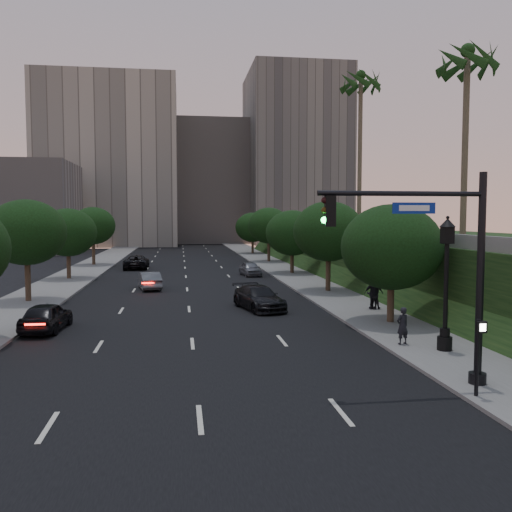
{
  "coord_description": "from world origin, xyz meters",
  "views": [
    {
      "loc": [
        -0.48,
        -18.58,
        5.57
      ],
      "look_at": [
        3.31,
        8.48,
        3.6
      ],
      "focal_mm": 38.0,
      "sensor_mm": 36.0,
      "label": 1
    }
  ],
  "objects": [
    {
      "name": "tree_left_d",
      "position": [
        -10.3,
        45.0,
        4.58
      ],
      "size": [
        5.0,
        5.0,
        6.71
      ],
      "color": "#38281C",
      "rests_on": "ground"
    },
    {
      "name": "palm_mid",
      "position": [
        17.5,
        14.0,
        15.32
      ],
      "size": [
        3.2,
        3.2,
        13.0
      ],
      "color": "#4C4233",
      "rests_on": "embankment"
    },
    {
      "name": "sedan_far_left",
      "position": [
        -5.16,
        40.52,
        0.74
      ],
      "size": [
        2.49,
        5.36,
        1.49
      ],
      "primitive_type": "imported",
      "rotation": [
        0.0,
        0.0,
        3.14
      ],
      "color": "black",
      "rests_on": "ground"
    },
    {
      "name": "pedestrian_a",
      "position": [
        8.86,
        3.1,
        0.95
      ],
      "size": [
        0.67,
        0.55,
        1.6
      ],
      "primitive_type": "imported",
      "rotation": [
        0.0,
        0.0,
        3.46
      ],
      "color": "black",
      "rests_on": "sidewalk_right"
    },
    {
      "name": "sidewalk_right",
      "position": [
        10.25,
        30.0,
        0.07
      ],
      "size": [
        4.5,
        140.0,
        0.15
      ],
      "primitive_type": "cube",
      "color": "slate",
      "rests_on": "ground"
    },
    {
      "name": "tree_right_b",
      "position": [
        10.3,
        20.0,
        4.52
      ],
      "size": [
        5.2,
        5.2,
        6.74
      ],
      "color": "#38281C",
      "rests_on": "ground"
    },
    {
      "name": "tree_right_e",
      "position": [
        10.3,
        62.0,
        4.02
      ],
      "size": [
        5.2,
        5.2,
        6.24
      ],
      "color": "#38281C",
      "rests_on": "ground"
    },
    {
      "name": "sedan_near_right",
      "position": [
        4.18,
        13.37,
        0.71
      ],
      "size": [
        3.12,
        5.26,
        1.43
      ],
      "primitive_type": "imported",
      "rotation": [
        0.0,
        0.0,
        0.24
      ],
      "color": "black",
      "rests_on": "ground"
    },
    {
      "name": "office_block_right",
      "position": [
        24.0,
        96.0,
        18.0
      ],
      "size": [
        20.0,
        22.0,
        36.0
      ],
      "primitive_type": "cube",
      "color": "slate",
      "rests_on": "ground"
    },
    {
      "name": "tree_left_b",
      "position": [
        -10.3,
        18.0,
        4.58
      ],
      "size": [
        5.0,
        5.0,
        6.71
      ],
      "color": "#38281C",
      "rests_on": "ground"
    },
    {
      "name": "sidewalk_left",
      "position": [
        -10.25,
        30.0,
        0.07
      ],
      "size": [
        4.5,
        140.0,
        0.15
      ],
      "primitive_type": "cube",
      "color": "slate",
      "rests_on": "ground"
    },
    {
      "name": "tree_right_c",
      "position": [
        10.3,
        33.0,
        4.02
      ],
      "size": [
        5.2,
        5.2,
        6.24
      ],
      "color": "#38281C",
      "rests_on": "ground"
    },
    {
      "name": "tree_right_a",
      "position": [
        10.3,
        8.0,
        4.02
      ],
      "size": [
        5.2,
        5.2,
        6.24
      ],
      "color": "#38281C",
      "rests_on": "ground"
    },
    {
      "name": "office_block_mid",
      "position": [
        6.0,
        102.0,
        13.0
      ],
      "size": [
        22.0,
        18.0,
        26.0
      ],
      "primitive_type": "cube",
      "color": "#9E9891",
      "rests_on": "ground"
    },
    {
      "name": "embankment",
      "position": [
        22.0,
        28.0,
        2.0
      ],
      "size": [
        18.0,
        90.0,
        4.0
      ],
      "primitive_type": "cube",
      "color": "black",
      "rests_on": "ground"
    },
    {
      "name": "sedan_far_right",
      "position": [
        6.09,
        32.17,
        0.68
      ],
      "size": [
        2.0,
        4.11,
        1.35
      ],
      "primitive_type": "imported",
      "rotation": [
        0.0,
        0.0,
        0.11
      ],
      "color": "slate",
      "rests_on": "ground"
    },
    {
      "name": "tree_right_d",
      "position": [
        10.3,
        47.0,
        4.52
      ],
      "size": [
        5.2,
        5.2,
        6.74
      ],
      "color": "#38281C",
      "rests_on": "ground"
    },
    {
      "name": "office_block_left",
      "position": [
        -14.0,
        92.0,
        16.0
      ],
      "size": [
        26.0,
        20.0,
        32.0
      ],
      "primitive_type": "cube",
      "color": "gray",
      "rests_on": "ground"
    },
    {
      "name": "tree_left_c",
      "position": [
        -10.3,
        31.0,
        4.21
      ],
      "size": [
        5.0,
        5.0,
        6.34
      ],
      "color": "#38281C",
      "rests_on": "ground"
    },
    {
      "name": "palm_far",
      "position": [
        16.0,
        30.0,
        17.64
      ],
      "size": [
        3.2,
        3.2,
        15.5
      ],
      "color": "#4C4233",
      "rests_on": "embankment"
    },
    {
      "name": "office_block_filler",
      "position": [
        -26.0,
        70.0,
        7.0
      ],
      "size": [
        18.0,
        16.0,
        14.0
      ],
      "primitive_type": "cube",
      "color": "#9E9891",
      "rests_on": "ground"
    },
    {
      "name": "ground",
      "position": [
        0.0,
        0.0,
        0.0
      ],
      "size": [
        160.0,
        160.0,
        0.0
      ],
      "primitive_type": "plane",
      "color": "black",
      "rests_on": "ground"
    },
    {
      "name": "sedan_mid_left",
      "position": [
        -2.86,
        23.57,
        0.68
      ],
      "size": [
        2.14,
        4.32,
        1.36
      ],
      "primitive_type": "imported",
      "rotation": [
        0.0,
        0.0,
        3.32
      ],
      "color": "#55585D",
      "rests_on": "ground"
    },
    {
      "name": "traffic_signal_mast",
      "position": [
        7.98,
        -2.44,
        3.67
      ],
      "size": [
        5.68,
        0.56,
        7.0
      ],
      "color": "black",
      "rests_on": "ground"
    },
    {
      "name": "parapet_wall",
      "position": [
        13.5,
        28.0,
        4.35
      ],
      "size": [
        0.35,
        90.0,
        0.7
      ],
      "primitive_type": "cube",
      "color": "slate",
      "rests_on": "embankment"
    },
    {
      "name": "pedestrian_signal",
      "position": [
        8.38,
        -3.63,
        1.57
      ],
      "size": [
        0.3,
        0.33,
        2.5
      ],
      "color": "black",
      "rests_on": "ground"
    },
    {
      "name": "sedan_near_left",
      "position": [
        -7.0,
        8.71,
        0.72
      ],
      "size": [
        1.99,
        4.33,
        1.44
      ],
      "primitive_type": "imported",
      "rotation": [
        0.0,
        0.0,
        3.07
      ],
      "color": "black",
      "rests_on": "ground"
    },
    {
      "name": "street_lamp",
      "position": [
        10.16,
        1.9,
        2.63
      ],
      "size": [
        0.64,
        0.64,
        5.62
      ],
      "color": "black",
      "rests_on": "ground"
    },
    {
      "name": "pedestrian_b",
      "position": [
        10.84,
        11.95,
        1.0
      ],
      "size": [
        0.94,
        0.81,
        1.7
      ],
      "primitive_type": "imported",
      "rotation": [
        0.0,
        0.0,
        2.93
      ],
      "color": "black",
      "rests_on": "sidewalk_right"
    },
    {
      "name": "pedestrian_c",
      "position": [
        10.78,
        11.8,
        1.09
      ],
      "size": [
        1.14,
        0.56,
        1.88
      ],
      "primitive_type": "imported",
      "rotation": [
        0.0,
        0.0,
        3.05
      ],
      "color": "black",
      "rests_on": "sidewalk_right"
    },
    {
      "name": "road_surface",
      "position": [
        0.0,
        30.0,
        0.01
      ],
      "size": [
        16.0,
        140.0,
        0.02
      ],
      "primitive_type": "cube",
      "color": "black",
      "rests_on": "ground"
    }
  ]
}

